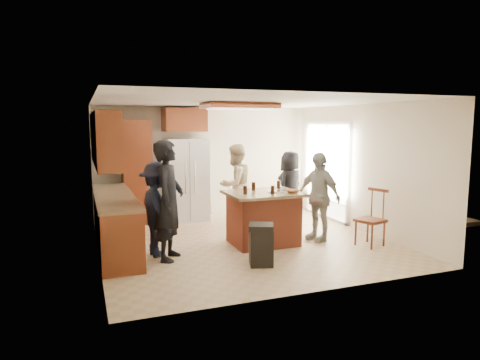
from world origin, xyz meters
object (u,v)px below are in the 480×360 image
object	(u,v)px
person_front_left	(169,201)
person_behind_left	(235,185)
refrigerator	(186,180)
person_behind_right	(290,187)
person_counter	(158,209)
trash_bin	(261,244)
spindle_chair	(371,220)
person_side_right	(318,197)
kitchen_island	(263,218)

from	to	relation	value
person_front_left	person_behind_left	size ratio (longest dim) A/B	1.10
refrigerator	person_behind_right	bearing A→B (deg)	-25.95
person_behind_right	person_counter	bearing A→B (deg)	-6.39
person_counter	trash_bin	world-z (taller)	person_counter
person_front_left	spindle_chair	bearing A→B (deg)	-71.92
spindle_chair	trash_bin	bearing A→B (deg)	-172.55
person_behind_right	trash_bin	xyz separation A→B (m)	(-1.72, -2.41, -0.45)
person_front_left	person_behind_left	bearing A→B (deg)	-17.89
person_front_left	trash_bin	xyz separation A→B (m)	(1.23, -0.77, -0.61)
person_behind_right	person_side_right	xyz separation A→B (m)	(-0.19, -1.48, 0.04)
kitchen_island	person_behind_right	bearing A→B (deg)	48.09
person_side_right	kitchen_island	world-z (taller)	person_side_right
person_behind_left	trash_bin	size ratio (longest dim) A/B	2.70
trash_bin	spindle_chair	distance (m)	2.23
person_counter	kitchen_island	size ratio (longest dim) A/B	1.19
person_side_right	person_behind_right	bearing A→B (deg)	154.51
person_counter	refrigerator	distance (m)	2.62
person_side_right	refrigerator	world-z (taller)	refrigerator
kitchen_island	spindle_chair	bearing A→B (deg)	-23.86
person_side_right	spindle_chair	size ratio (longest dim) A/B	1.62
person_front_left	person_counter	xyz separation A→B (m)	(-0.13, 0.24, -0.17)
person_front_left	kitchen_island	xyz separation A→B (m)	(1.72, 0.28, -0.46)
kitchen_island	trash_bin	world-z (taller)	kitchen_island
trash_bin	spindle_chair	world-z (taller)	spindle_chair
person_behind_right	person_behind_left	bearing A→B (deg)	-39.79
person_behind_left	kitchen_island	bearing A→B (deg)	61.77
spindle_chair	person_counter	bearing A→B (deg)	168.59
refrigerator	person_behind_left	bearing A→B (deg)	-43.21
person_behind_right	kitchen_island	world-z (taller)	person_behind_right
person_front_left	refrigerator	bearing A→B (deg)	7.22
kitchen_island	person_counter	bearing A→B (deg)	-178.82
refrigerator	kitchen_island	bearing A→B (deg)	-70.76
kitchen_island	trash_bin	size ratio (longest dim) A/B	2.03
kitchen_island	person_behind_left	bearing A→B (deg)	88.56
person_front_left	kitchen_island	bearing A→B (deg)	-54.76
kitchen_island	spindle_chair	xyz separation A→B (m)	(1.72, -0.76, -0.02)
person_behind_left	person_side_right	size ratio (longest dim) A/B	1.05
kitchen_island	trash_bin	xyz separation A→B (m)	(-0.49, -1.05, -0.16)
kitchen_island	spindle_chair	size ratio (longest dim) A/B	1.29
person_side_right	kitchen_island	xyz separation A→B (m)	(-1.04, 0.12, -0.33)
person_behind_left	person_counter	world-z (taller)	person_behind_left
person_side_right	person_counter	size ratio (longest dim) A/B	1.06
refrigerator	person_counter	bearing A→B (deg)	-113.30
person_behind_right	person_counter	xyz separation A→B (m)	(-3.08, -1.40, -0.01)
person_behind_right	person_counter	world-z (taller)	person_behind_right
spindle_chair	refrigerator	bearing A→B (deg)	129.15
person_behind_right	trash_bin	world-z (taller)	person_behind_right
person_behind_right	refrigerator	world-z (taller)	refrigerator
person_behind_right	spindle_chair	distance (m)	2.20
person_side_right	trash_bin	bearing A→B (deg)	-76.91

